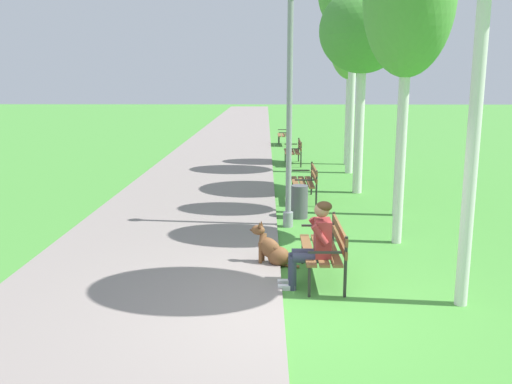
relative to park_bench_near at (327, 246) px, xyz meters
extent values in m
plane|color=#478E38|center=(-0.51, -1.14, -0.51)|extent=(120.00, 120.00, 0.00)
cube|color=gray|center=(-2.67, 22.86, -0.49)|extent=(4.02, 60.00, 0.04)
cube|color=brown|center=(-0.27, 0.00, -0.06)|extent=(0.14, 1.50, 0.04)
cube|color=brown|center=(-0.10, 0.00, -0.06)|extent=(0.14, 1.50, 0.04)
cube|color=brown|center=(0.08, 0.00, -0.06)|extent=(0.14, 1.50, 0.04)
cube|color=brown|center=(0.18, 0.00, 0.08)|extent=(0.04, 1.50, 0.11)
cube|color=brown|center=(0.18, 0.00, 0.26)|extent=(0.04, 1.50, 0.11)
cylinder|color=#2D2B28|center=(-0.30, 0.69, -0.29)|extent=(0.04, 0.04, 0.45)
cylinder|color=#2D2B28|center=(0.18, 0.69, -0.09)|extent=(0.04, 0.04, 0.85)
cube|color=#2D2B28|center=(-0.10, 0.69, 0.12)|extent=(0.45, 0.04, 0.03)
cylinder|color=#2D2B28|center=(-0.30, -0.69, -0.29)|extent=(0.04, 0.04, 0.45)
cylinder|color=#2D2B28|center=(0.18, -0.69, -0.09)|extent=(0.04, 0.04, 0.85)
cube|color=#2D2B28|center=(-0.10, -0.69, 0.12)|extent=(0.45, 0.04, 0.03)
cube|color=brown|center=(-0.17, 5.42, -0.06)|extent=(0.14, 1.50, 0.04)
cube|color=brown|center=(0.00, 5.42, -0.06)|extent=(0.14, 1.50, 0.04)
cube|color=brown|center=(0.18, 5.42, -0.06)|extent=(0.14, 1.50, 0.04)
cube|color=brown|center=(0.28, 5.42, 0.08)|extent=(0.04, 1.50, 0.11)
cube|color=brown|center=(0.28, 5.42, 0.26)|extent=(0.04, 1.50, 0.11)
cylinder|color=#2D2B28|center=(-0.20, 6.11, -0.29)|extent=(0.04, 0.04, 0.45)
cylinder|color=#2D2B28|center=(0.28, 6.11, -0.09)|extent=(0.04, 0.04, 0.85)
cube|color=#2D2B28|center=(0.00, 6.11, 0.12)|extent=(0.45, 0.04, 0.03)
cylinder|color=#2D2B28|center=(-0.20, 4.73, -0.29)|extent=(0.04, 0.04, 0.45)
cylinder|color=#2D2B28|center=(0.28, 4.73, -0.09)|extent=(0.04, 0.04, 0.85)
cube|color=#2D2B28|center=(0.00, 4.73, 0.12)|extent=(0.45, 0.04, 0.03)
cube|color=brown|center=(-0.16, 11.25, -0.06)|extent=(0.14, 1.50, 0.04)
cube|color=brown|center=(0.01, 11.25, -0.06)|extent=(0.14, 1.50, 0.04)
cube|color=brown|center=(0.19, 11.25, -0.06)|extent=(0.14, 1.50, 0.04)
cube|color=brown|center=(0.29, 11.25, 0.08)|extent=(0.04, 1.50, 0.11)
cube|color=brown|center=(0.29, 11.25, 0.26)|extent=(0.04, 1.50, 0.11)
cylinder|color=#2D2B28|center=(-0.19, 11.94, -0.29)|extent=(0.04, 0.04, 0.45)
cylinder|color=#2D2B28|center=(0.29, 11.94, -0.09)|extent=(0.04, 0.04, 0.85)
cube|color=#2D2B28|center=(0.01, 11.94, 0.12)|extent=(0.45, 0.04, 0.03)
cylinder|color=#2D2B28|center=(-0.19, 10.56, -0.29)|extent=(0.04, 0.04, 0.45)
cylinder|color=#2D2B28|center=(0.29, 10.56, -0.09)|extent=(0.04, 0.04, 0.85)
cube|color=#2D2B28|center=(0.01, 10.56, 0.12)|extent=(0.45, 0.04, 0.03)
cube|color=brown|center=(-0.27, 17.07, -0.06)|extent=(0.14, 1.50, 0.04)
cube|color=brown|center=(-0.10, 17.07, -0.06)|extent=(0.14, 1.50, 0.04)
cube|color=brown|center=(0.08, 17.07, -0.06)|extent=(0.14, 1.50, 0.04)
cube|color=brown|center=(0.18, 17.07, 0.08)|extent=(0.04, 1.50, 0.11)
cube|color=brown|center=(0.18, 17.07, 0.26)|extent=(0.04, 1.50, 0.11)
cylinder|color=#2D2B28|center=(-0.30, 17.76, -0.29)|extent=(0.04, 0.04, 0.45)
cylinder|color=#2D2B28|center=(0.18, 17.76, -0.09)|extent=(0.04, 0.04, 0.85)
cube|color=#2D2B28|center=(-0.10, 17.76, 0.12)|extent=(0.45, 0.04, 0.03)
cylinder|color=#2D2B28|center=(-0.30, 16.38, -0.29)|extent=(0.04, 0.04, 0.45)
cylinder|color=#2D2B28|center=(0.18, 16.38, -0.09)|extent=(0.04, 0.04, 0.85)
cube|color=#2D2B28|center=(-0.10, 16.38, 0.12)|extent=(0.45, 0.04, 0.03)
cylinder|color=#33384C|center=(-0.31, -0.24, -0.04)|extent=(0.42, 0.14, 0.14)
cylinder|color=#33384C|center=(-0.52, -0.24, -0.28)|extent=(0.11, 0.11, 0.47)
cube|color=silver|center=(-0.60, -0.24, -0.48)|extent=(0.24, 0.09, 0.07)
cylinder|color=#33384C|center=(-0.31, -0.44, -0.04)|extent=(0.42, 0.14, 0.14)
cylinder|color=#33384C|center=(-0.52, -0.44, -0.28)|extent=(0.11, 0.11, 0.47)
cube|color=silver|center=(-0.60, -0.44, -0.48)|extent=(0.24, 0.09, 0.07)
cube|color=maroon|center=(-0.10, -0.34, 0.22)|extent=(0.22, 0.36, 0.52)
cylinder|color=maroon|center=(-0.16, -0.14, 0.32)|extent=(0.25, 0.09, 0.30)
cylinder|color=maroon|center=(-0.16, -0.54, 0.32)|extent=(0.25, 0.09, 0.30)
sphere|color=#A37556|center=(-0.12, -0.34, 0.62)|extent=(0.21, 0.21, 0.21)
ellipsoid|color=#472D19|center=(-0.09, -0.34, 0.67)|extent=(0.22, 0.23, 0.14)
ellipsoid|color=brown|center=(-0.69, 0.56, -0.35)|extent=(0.43, 0.38, 0.32)
ellipsoid|color=brown|center=(-0.83, 0.60, -0.23)|extent=(0.54, 0.36, 0.48)
ellipsoid|color=#4C2D19|center=(-0.78, 0.59, -0.19)|extent=(0.40, 0.29, 0.27)
cylinder|color=brown|center=(-0.94, 0.70, -0.32)|extent=(0.06, 0.06, 0.38)
cylinder|color=brown|center=(-0.97, 0.59, -0.32)|extent=(0.06, 0.06, 0.38)
cylinder|color=brown|center=(-0.93, 0.64, -0.08)|extent=(0.16, 0.19, 0.19)
ellipsoid|color=brown|center=(-1.01, 0.66, 0.05)|extent=(0.25, 0.20, 0.16)
cone|color=#4C2D19|center=(-1.11, 0.69, 0.04)|extent=(0.12, 0.12, 0.09)
cone|color=#4C2D19|center=(-0.96, 0.69, 0.15)|extent=(0.06, 0.06, 0.09)
cone|color=#4C2D19|center=(-0.99, 0.61, 0.15)|extent=(0.06, 0.06, 0.09)
cylinder|color=brown|center=(-0.50, 0.50, -0.49)|extent=(0.28, 0.13, 0.04)
cylinder|color=gray|center=(-0.44, 2.95, -0.36)|extent=(0.20, 0.20, 0.30)
cylinder|color=gray|center=(-0.44, 2.95, 1.67)|extent=(0.11, 0.11, 4.36)
cylinder|color=silver|center=(1.67, -0.91, 1.78)|extent=(0.16, 0.16, 4.59)
cylinder|color=silver|center=(1.48, 1.88, 1.22)|extent=(0.17, 0.17, 3.46)
cylinder|color=silver|center=(1.95, 3.94, 1.81)|extent=(0.17, 0.17, 4.65)
cylinder|color=silver|center=(1.49, 6.37, 1.22)|extent=(0.24, 0.24, 3.46)
ellipsoid|color=#4C933D|center=(1.49, 6.37, 3.57)|extent=(2.15, 2.32, 2.09)
cylinder|color=silver|center=(1.74, 9.49, 1.83)|extent=(0.23, 0.23, 4.68)
cylinder|color=silver|center=(1.93, 11.29, 1.23)|extent=(0.19, 0.19, 3.49)
ellipsoid|color=#66A847|center=(1.93, 11.29, 3.87)|extent=(1.51, 1.54, 2.97)
cylinder|color=#515156|center=(-0.17, 3.68, -0.16)|extent=(0.36, 0.36, 0.70)
camera|label=1|loc=(-0.90, -7.73, 2.38)|focal=38.63mm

